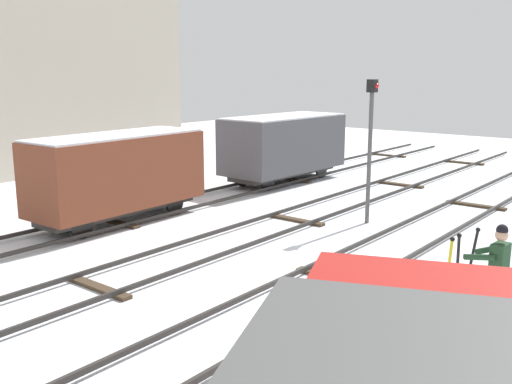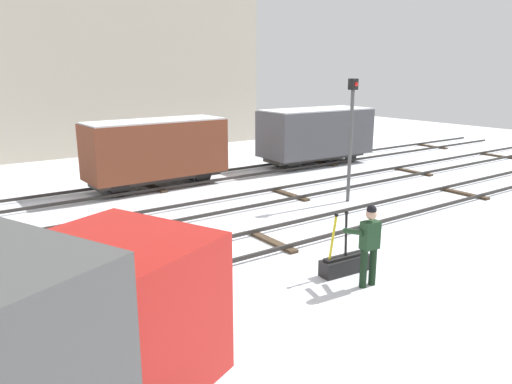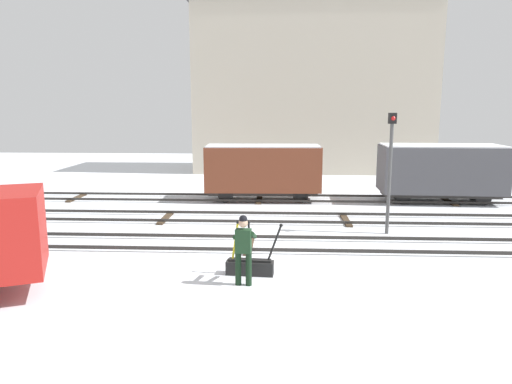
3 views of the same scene
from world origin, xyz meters
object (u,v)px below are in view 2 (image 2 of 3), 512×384
Objects in this scene: switch_lever_frame at (345,262)px; freight_car_far_end at (316,133)px; freight_car_back_track at (156,150)px; signal_post at (351,129)px; rail_worker at (369,241)px.

freight_car_far_end reaches higher than switch_lever_frame.
freight_car_far_end is 8.15m from freight_car_back_track.
signal_post is 0.76× the size of freight_car_far_end.
rail_worker reaches higher than switch_lever_frame.
signal_post is at bearing 48.25° from switch_lever_frame.
rail_worker is 0.33× the size of freight_car_back_track.
signal_post reaches higher than switch_lever_frame.
signal_post is (4.62, 5.01, 1.52)m from rail_worker.
freight_car_back_track is at bearing 94.69° from switch_lever_frame.
switch_lever_frame is at bearing -136.42° from signal_post.
signal_post is 0.78× the size of freight_car_back_track.
freight_car_far_end reaches higher than freight_car_back_track.
freight_car_back_track is at bearing 128.24° from signal_post.
rail_worker is 0.32× the size of freight_car_far_end.
signal_post reaches higher than rail_worker.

